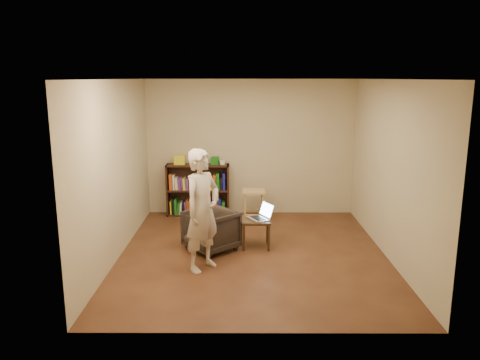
{
  "coord_description": "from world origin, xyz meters",
  "views": [
    {
      "loc": [
        -0.17,
        -6.7,
        2.62
      ],
      "look_at": [
        -0.19,
        0.35,
        1.08
      ],
      "focal_mm": 35.0,
      "sensor_mm": 36.0,
      "label": 1
    }
  ],
  "objects_px": {
    "bookshelf": "(198,193)",
    "side_table": "(256,224)",
    "person": "(202,210)",
    "armchair": "(211,230)",
    "stool": "(254,196)",
    "laptop": "(261,215)"
  },
  "relations": [
    {
      "from": "bookshelf",
      "to": "side_table",
      "type": "distance_m",
      "value": 2.07
    },
    {
      "from": "armchair",
      "to": "person",
      "type": "relative_size",
      "value": 0.41
    },
    {
      "from": "stool",
      "to": "side_table",
      "type": "relative_size",
      "value": 1.31
    },
    {
      "from": "side_table",
      "to": "armchair",
      "type": "bearing_deg",
      "value": -167.71
    },
    {
      "from": "stool",
      "to": "armchair",
      "type": "xyz_separation_m",
      "value": [
        -0.7,
        -1.52,
        -0.16
      ]
    },
    {
      "from": "bookshelf",
      "to": "person",
      "type": "height_order",
      "value": "person"
    },
    {
      "from": "armchair",
      "to": "person",
      "type": "bearing_deg",
      "value": -47.04
    },
    {
      "from": "person",
      "to": "laptop",
      "type": "bearing_deg",
      "value": -6.81
    },
    {
      "from": "laptop",
      "to": "person",
      "type": "xyz_separation_m",
      "value": [
        -0.85,
        -0.9,
        0.34
      ]
    },
    {
      "from": "bookshelf",
      "to": "stool",
      "type": "height_order",
      "value": "bookshelf"
    },
    {
      "from": "side_table",
      "to": "person",
      "type": "distance_m",
      "value": 1.25
    },
    {
      "from": "armchair",
      "to": "side_table",
      "type": "xyz_separation_m",
      "value": [
        0.7,
        0.15,
        0.06
      ]
    },
    {
      "from": "stool",
      "to": "person",
      "type": "distance_m",
      "value": 2.39
    },
    {
      "from": "bookshelf",
      "to": "side_table",
      "type": "relative_size",
      "value": 2.65
    },
    {
      "from": "armchair",
      "to": "person",
      "type": "height_order",
      "value": "person"
    },
    {
      "from": "bookshelf",
      "to": "side_table",
      "type": "xyz_separation_m",
      "value": [
        1.07,
        -1.77,
        -0.06
      ]
    },
    {
      "from": "armchair",
      "to": "side_table",
      "type": "height_order",
      "value": "armchair"
    },
    {
      "from": "armchair",
      "to": "stool",
      "type": "bearing_deg",
      "value": 113.21
    },
    {
      "from": "side_table",
      "to": "person",
      "type": "relative_size",
      "value": 0.27
    },
    {
      "from": "bookshelf",
      "to": "armchair",
      "type": "relative_size",
      "value": 1.72
    },
    {
      "from": "laptop",
      "to": "person",
      "type": "distance_m",
      "value": 1.28
    },
    {
      "from": "bookshelf",
      "to": "armchair",
      "type": "bearing_deg",
      "value": -79.07
    }
  ]
}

